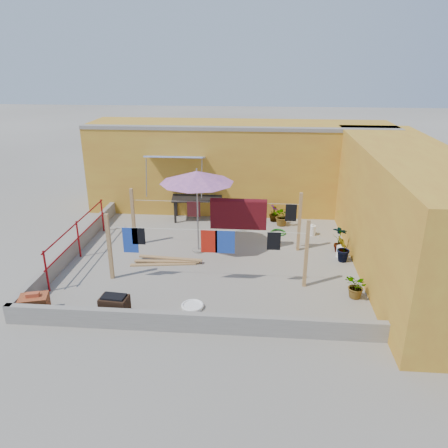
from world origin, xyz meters
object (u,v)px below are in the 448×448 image
(brazier, at_px, (115,307))
(water_jug_b, at_px, (312,230))
(brick_stack, at_px, (34,305))
(patio_umbrella, at_px, (197,177))
(green_hose, at_px, (278,232))
(plant_back_a, at_px, (282,216))
(outdoor_table, at_px, (197,199))
(white_basin, at_px, (192,306))
(water_jug_a, at_px, (340,251))

(brazier, relative_size, water_jug_b, 1.71)
(water_jug_b, bearing_deg, brick_stack, -142.21)
(patio_umbrella, bearing_deg, brazier, -110.52)
(patio_umbrella, bearing_deg, green_hose, 33.66)
(water_jug_b, height_order, green_hose, water_jug_b)
(patio_umbrella, distance_m, brazier, 4.39)
(green_hose, xyz_separation_m, plant_back_a, (0.16, 0.74, 0.31))
(outdoor_table, xyz_separation_m, white_basin, (0.71, -5.87, -0.70))
(outdoor_table, xyz_separation_m, brick_stack, (-2.82, -6.40, -0.52))
(water_jug_b, bearing_deg, brazier, -133.10)
(patio_umbrella, relative_size, brick_stack, 3.55)
(water_jug_a, bearing_deg, patio_umbrella, 179.53)
(outdoor_table, xyz_separation_m, brazier, (-0.96, -6.39, -0.48))
(white_basin, xyz_separation_m, water_jug_a, (3.88, 3.10, 0.12))
(brick_stack, height_order, plant_back_a, plant_back_a)
(brazier, xyz_separation_m, water_jug_b, (4.88, 5.21, -0.10))
(water_jug_a, bearing_deg, plant_back_a, 123.71)
(brick_stack, xyz_separation_m, brazier, (1.86, 0.01, 0.04))
(brazier, bearing_deg, water_jug_b, 46.90)
(outdoor_table, relative_size, water_jug_b, 4.97)
(water_jug_a, xyz_separation_m, plant_back_a, (-1.59, 2.39, 0.18))
(outdoor_table, xyz_separation_m, water_jug_b, (3.92, -1.18, -0.58))
(patio_umbrella, bearing_deg, outdoor_table, 98.60)
(green_hose, bearing_deg, brazier, -125.73)
(white_basin, distance_m, water_jug_b, 5.69)
(outdoor_table, bearing_deg, brick_stack, -113.74)
(patio_umbrella, height_order, plant_back_a, patio_umbrella)
(brazier, xyz_separation_m, water_jug_a, (5.54, 3.62, -0.10))
(water_jug_b, bearing_deg, white_basin, -124.42)
(outdoor_table, height_order, brazier, outdoor_table)
(brick_stack, bearing_deg, plant_back_a, 46.03)
(brazier, relative_size, water_jug_a, 1.70)
(brick_stack, height_order, water_jug_b, brick_stack)
(brazier, relative_size, green_hose, 1.20)
(plant_back_a, bearing_deg, brick_stack, -133.97)
(brazier, bearing_deg, patio_umbrella, 69.48)
(brazier, height_order, plant_back_a, plant_back_a)
(brazier, bearing_deg, plant_back_a, 56.69)
(brick_stack, distance_m, plant_back_a, 8.37)
(outdoor_table, bearing_deg, white_basin, -83.12)
(plant_back_a, bearing_deg, brazier, -123.31)
(patio_umbrella, distance_m, brick_stack, 5.30)
(water_jug_a, bearing_deg, green_hose, 136.73)
(brazier, distance_m, green_hose, 6.49)
(outdoor_table, height_order, water_jug_a, outdoor_table)
(plant_back_a, bearing_deg, patio_umbrella, -137.64)
(brazier, bearing_deg, water_jug_a, 33.18)
(brick_stack, bearing_deg, brazier, 0.41)
(white_basin, height_order, green_hose, white_basin)
(green_hose, bearing_deg, brick_stack, -136.93)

